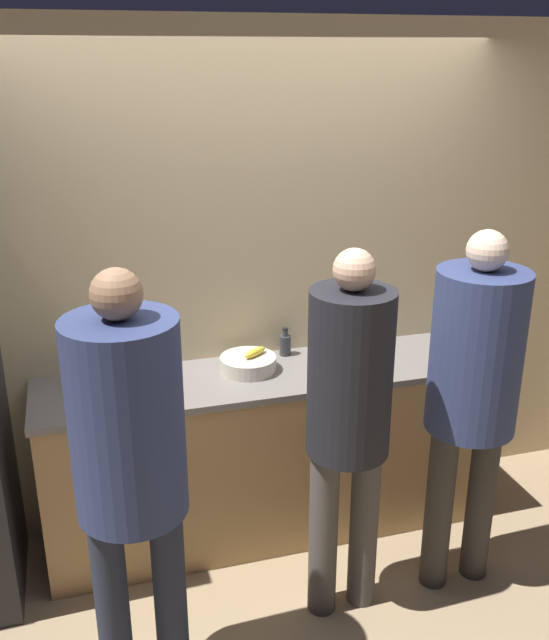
{
  "coord_description": "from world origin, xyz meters",
  "views": [
    {
      "loc": [
        -0.86,
        -2.82,
        2.43
      ],
      "look_at": [
        0.0,
        0.13,
        1.27
      ],
      "focal_mm": 40.0,
      "sensor_mm": 36.0,
      "label": 1
    }
  ],
  "objects_px": {
    "person_left": "(129,451)",
    "person_center": "(349,407)",
    "fruit_bowl": "(248,363)",
    "person_right": "(473,379)",
    "cup_white": "(159,363)",
    "utensil_crock": "(92,374)",
    "bottle_dark": "(285,344)",
    "bottle_amber": "(118,368)"
  },
  "relations": [
    {
      "from": "person_left",
      "to": "person_center",
      "type": "height_order",
      "value": "person_left"
    },
    {
      "from": "person_left",
      "to": "fruit_bowl",
      "type": "height_order",
      "value": "person_left"
    },
    {
      "from": "person_right",
      "to": "cup_white",
      "type": "height_order",
      "value": "person_right"
    },
    {
      "from": "utensil_crock",
      "to": "bottle_dark",
      "type": "xyz_separation_m",
      "value": [
        1.0,
        0.1,
        -0.0
      ]
    },
    {
      "from": "bottle_dark",
      "to": "cup_white",
      "type": "xyz_separation_m",
      "value": [
        -0.67,
        -0.02,
        -0.02
      ]
    },
    {
      "from": "person_left",
      "to": "cup_white",
      "type": "xyz_separation_m",
      "value": [
        0.24,
        1.03,
        -0.13
      ]
    },
    {
      "from": "bottle_amber",
      "to": "person_right",
      "type": "bearing_deg",
      "value": -25.14
    },
    {
      "from": "bottle_dark",
      "to": "cup_white",
      "type": "distance_m",
      "value": 0.67
    },
    {
      "from": "person_left",
      "to": "fruit_bowl",
      "type": "relative_size",
      "value": 6.26
    },
    {
      "from": "person_right",
      "to": "cup_white",
      "type": "xyz_separation_m",
      "value": [
        -1.28,
        0.81,
        -0.11
      ]
    },
    {
      "from": "person_left",
      "to": "person_right",
      "type": "xyz_separation_m",
      "value": [
        1.52,
        0.22,
        -0.02
      ]
    },
    {
      "from": "person_left",
      "to": "person_right",
      "type": "distance_m",
      "value": 1.54
    },
    {
      "from": "person_right",
      "to": "utensil_crock",
      "type": "relative_size",
      "value": 7.06
    },
    {
      "from": "bottle_dark",
      "to": "bottle_amber",
      "type": "bearing_deg",
      "value": -171.64
    },
    {
      "from": "utensil_crock",
      "to": "bottle_amber",
      "type": "relative_size",
      "value": 1.1
    },
    {
      "from": "fruit_bowl",
      "to": "bottle_dark",
      "type": "distance_m",
      "value": 0.28
    },
    {
      "from": "fruit_bowl",
      "to": "utensil_crock",
      "type": "distance_m",
      "value": 0.76
    },
    {
      "from": "fruit_bowl",
      "to": "cup_white",
      "type": "distance_m",
      "value": 0.45
    },
    {
      "from": "person_right",
      "to": "bottle_dark",
      "type": "distance_m",
      "value": 1.04
    },
    {
      "from": "utensil_crock",
      "to": "bottle_amber",
      "type": "distance_m",
      "value": 0.13
    },
    {
      "from": "person_center",
      "to": "person_left",
      "type": "bearing_deg",
      "value": -167.36
    },
    {
      "from": "person_right",
      "to": "person_left",
      "type": "bearing_deg",
      "value": -171.67
    },
    {
      "from": "person_center",
      "to": "fruit_bowl",
      "type": "distance_m",
      "value": 0.75
    },
    {
      "from": "person_center",
      "to": "bottle_amber",
      "type": "distance_m",
      "value": 1.15
    },
    {
      "from": "person_center",
      "to": "bottle_amber",
      "type": "bearing_deg",
      "value": 141.44
    },
    {
      "from": "person_center",
      "to": "fruit_bowl",
      "type": "relative_size",
      "value": 6.07
    },
    {
      "from": "bottle_amber",
      "to": "person_left",
      "type": "bearing_deg",
      "value": -91.74
    },
    {
      "from": "utensil_crock",
      "to": "person_left",
      "type": "bearing_deg",
      "value": -84.43
    },
    {
      "from": "bottle_amber",
      "to": "cup_white",
      "type": "relative_size",
      "value": 2.61
    },
    {
      "from": "utensil_crock",
      "to": "cup_white",
      "type": "bearing_deg",
      "value": 13.8
    },
    {
      "from": "person_right",
      "to": "cup_white",
      "type": "distance_m",
      "value": 1.52
    },
    {
      "from": "cup_white",
      "to": "bottle_dark",
      "type": "bearing_deg",
      "value": 1.63
    },
    {
      "from": "utensil_crock",
      "to": "cup_white",
      "type": "xyz_separation_m",
      "value": [
        0.33,
        0.08,
        -0.02
      ]
    },
    {
      "from": "person_right",
      "to": "utensil_crock",
      "type": "xyz_separation_m",
      "value": [
        -1.62,
        0.73,
        -0.09
      ]
    },
    {
      "from": "person_center",
      "to": "fruit_bowl",
      "type": "height_order",
      "value": "person_center"
    },
    {
      "from": "person_left",
      "to": "cup_white",
      "type": "bearing_deg",
      "value": 77.02
    },
    {
      "from": "person_right",
      "to": "utensil_crock",
      "type": "height_order",
      "value": "person_right"
    },
    {
      "from": "utensil_crock",
      "to": "bottle_dark",
      "type": "distance_m",
      "value": 1.0
    },
    {
      "from": "person_center",
      "to": "fruit_bowl",
      "type": "bearing_deg",
      "value": 110.05
    },
    {
      "from": "cup_white",
      "to": "person_left",
      "type": "bearing_deg",
      "value": -102.98
    },
    {
      "from": "fruit_bowl",
      "to": "person_right",
      "type": "bearing_deg",
      "value": -38.94
    },
    {
      "from": "utensil_crock",
      "to": "fruit_bowl",
      "type": "bearing_deg",
      "value": -3.05
    }
  ]
}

